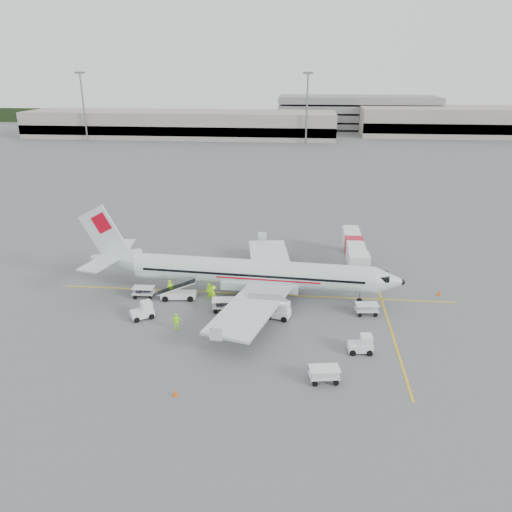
% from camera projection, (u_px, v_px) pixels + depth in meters
% --- Properties ---
extents(ground, '(360.00, 360.00, 0.00)m').
position_uv_depth(ground, '(254.00, 294.00, 55.78)').
color(ground, '#56595B').
extents(stripe_lead, '(44.00, 0.20, 0.01)m').
position_uv_depth(stripe_lead, '(254.00, 294.00, 55.78)').
color(stripe_lead, yellow).
rests_on(stripe_lead, ground).
extents(stripe_cross, '(0.20, 20.00, 0.01)m').
position_uv_depth(stripe_cross, '(393.00, 336.00, 47.05)').
color(stripe_cross, yellow).
rests_on(stripe_cross, ground).
extents(terminal_west, '(110.00, 22.00, 9.00)m').
position_uv_depth(terminal_west, '(180.00, 124.00, 178.79)').
color(terminal_west, gray).
rests_on(terminal_west, ground).
extents(terminal_east, '(90.00, 26.00, 10.00)m').
position_uv_depth(terminal_east, '(485.00, 122.00, 182.39)').
color(terminal_east, gray).
rests_on(terminal_east, ground).
extents(parking_garage, '(62.00, 24.00, 14.00)m').
position_uv_depth(parking_garage, '(357.00, 111.00, 199.79)').
color(parking_garage, slate).
rests_on(parking_garage, ground).
extents(treeline, '(300.00, 3.00, 6.00)m').
position_uv_depth(treeline, '(295.00, 118.00, 217.47)').
color(treeline, black).
rests_on(treeline, ground).
extents(mast_west, '(3.20, 1.20, 22.00)m').
position_uv_depth(mast_west, '(84.00, 107.00, 168.09)').
color(mast_west, slate).
rests_on(mast_west, ground).
extents(mast_center, '(3.20, 1.20, 22.00)m').
position_uv_depth(mast_center, '(307.00, 109.00, 161.15)').
color(mast_center, slate).
rests_on(mast_center, ground).
extents(aircraft, '(36.06, 29.09, 9.49)m').
position_uv_depth(aircraft, '(253.00, 256.00, 53.67)').
color(aircraft, silver).
rests_on(aircraft, ground).
extents(jet_bridge, '(2.92, 14.58, 3.82)m').
position_uv_depth(jet_bridge, '(353.00, 252.00, 62.91)').
color(jet_bridge, white).
rests_on(jet_bridge, ground).
extents(belt_loader, '(5.17, 2.39, 2.71)m').
position_uv_depth(belt_loader, '(178.00, 287.00, 54.19)').
color(belt_loader, white).
rests_on(belt_loader, ground).
extents(tug_fore, '(2.26, 1.40, 1.68)m').
position_uv_depth(tug_fore, '(361.00, 344.00, 44.15)').
color(tug_fore, white).
rests_on(tug_fore, ground).
extents(tug_mid, '(2.62, 1.89, 1.82)m').
position_uv_depth(tug_mid, '(278.00, 310.00, 50.14)').
color(tug_mid, white).
rests_on(tug_mid, ground).
extents(tug_aft, '(2.56, 2.31, 1.72)m').
position_uv_depth(tug_aft, '(142.00, 311.00, 50.13)').
color(tug_aft, white).
rests_on(tug_aft, ground).
extents(cart_loaded_a, '(2.66, 1.78, 1.30)m').
position_uv_depth(cart_loaded_a, '(224.00, 305.00, 51.77)').
color(cart_loaded_a, white).
rests_on(cart_loaded_a, ground).
extents(cart_loaded_b, '(2.35, 1.43, 1.21)m').
position_uv_depth(cart_loaded_b, '(144.00, 292.00, 54.82)').
color(cart_loaded_b, white).
rests_on(cart_loaded_b, ground).
extents(cart_empty_a, '(2.64, 1.83, 1.27)m').
position_uv_depth(cart_empty_a, '(324.00, 375.00, 40.10)').
color(cart_empty_a, white).
rests_on(cart_empty_a, ground).
extents(cart_empty_b, '(2.45, 1.63, 1.20)m').
position_uv_depth(cart_empty_b, '(367.00, 309.00, 51.01)').
color(cart_empty_b, white).
rests_on(cart_empty_b, ground).
extents(cone_nose, '(0.36, 0.36, 0.59)m').
position_uv_depth(cone_nose, '(439.00, 293.00, 55.41)').
color(cone_nose, '#FD5302').
rests_on(cone_nose, ground).
extents(cone_port, '(0.35, 0.35, 0.57)m').
position_uv_depth(cone_port, '(277.00, 246.00, 69.78)').
color(cone_port, '#FD5302').
rests_on(cone_port, ground).
extents(cone_stbd, '(0.33, 0.33, 0.54)m').
position_uv_depth(cone_stbd, '(175.00, 393.00, 38.47)').
color(cone_stbd, '#FD5302').
rests_on(cone_stbd, ground).
extents(crew_a, '(0.79, 0.62, 1.91)m').
position_uv_depth(crew_a, '(170.00, 288.00, 54.90)').
color(crew_a, '#A1F512').
rests_on(crew_a, ground).
extents(crew_b, '(1.07, 1.03, 1.73)m').
position_uv_depth(crew_b, '(209.00, 291.00, 54.53)').
color(crew_b, '#A1F512').
rests_on(crew_b, ground).
extents(crew_c, '(1.22, 1.26, 1.73)m').
position_uv_depth(crew_c, '(213.00, 293.00, 53.94)').
color(crew_c, '#A1F512').
rests_on(crew_c, ground).
extents(crew_d, '(1.08, 0.82, 1.70)m').
position_uv_depth(crew_d, '(177.00, 321.00, 48.00)').
color(crew_d, '#A1F512').
rests_on(crew_d, ground).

